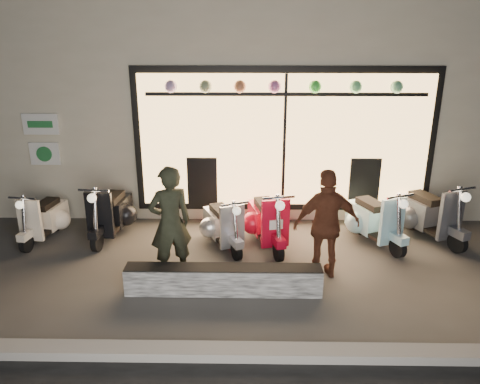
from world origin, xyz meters
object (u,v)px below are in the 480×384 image
(man, at_px, (170,223))
(woman, at_px, (327,225))
(graffiti_barrier, at_px, (224,280))
(scooter_silver, at_px, (222,224))
(scooter_red, at_px, (266,219))

(man, xyz_separation_m, woman, (2.25, 0.03, -0.03))
(graffiti_barrier, relative_size, scooter_silver, 2.18)
(graffiti_barrier, relative_size, man, 1.59)
(scooter_red, relative_size, woman, 0.86)
(man, bearing_deg, graffiti_barrier, 125.09)
(graffiti_barrier, distance_m, scooter_silver, 1.60)
(man, relative_size, woman, 1.03)
(graffiti_barrier, height_order, woman, woman)
(graffiti_barrier, xyz_separation_m, woman, (1.46, 0.51, 0.62))
(graffiti_barrier, bearing_deg, scooter_silver, 93.87)
(graffiti_barrier, bearing_deg, woman, 19.22)
(scooter_silver, relative_size, man, 0.73)
(man, height_order, woman, man)
(scooter_silver, relative_size, scooter_red, 0.87)
(scooter_red, bearing_deg, graffiti_barrier, -124.61)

